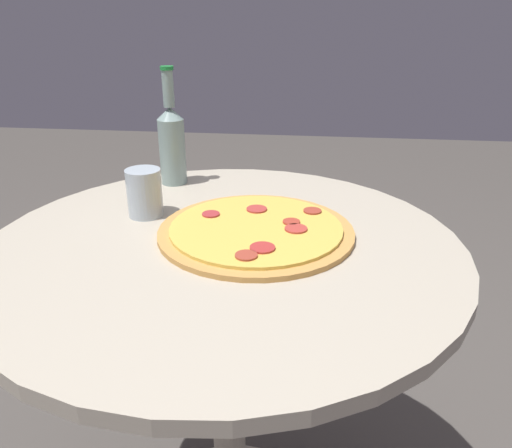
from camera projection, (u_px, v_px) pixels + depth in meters
name	position (u px, v px, depth m)	size (l,w,h in m)	color
table	(226.00, 321.00, 0.98)	(0.87, 0.87, 0.77)	#B2A893
pizza	(256.00, 230.00, 0.93)	(0.37, 0.37, 0.02)	#C68E47
beer_bottle	(172.00, 141.00, 1.16)	(0.06, 0.06, 0.27)	gray
drinking_glass	(144.00, 193.00, 1.00)	(0.07, 0.07, 0.10)	#ADBCC6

